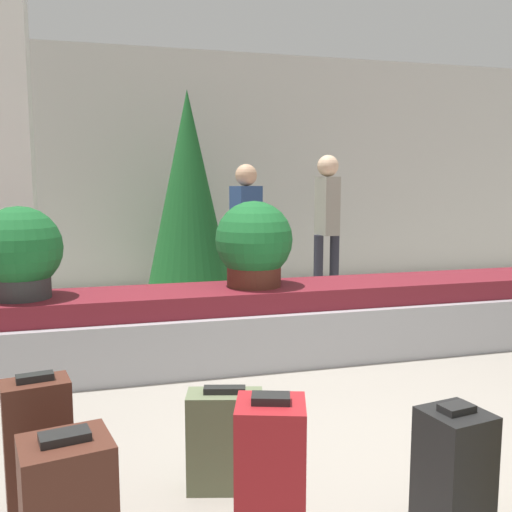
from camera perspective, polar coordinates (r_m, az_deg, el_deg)
The scene contains 13 objects.
ground_plane at distance 3.26m, azimuth 8.84°, elevation -19.25°, with size 18.00×18.00×0.00m, color gray.
back_wall at distance 7.91m, azimuth -6.62°, elevation 8.47°, with size 18.00×0.06×3.20m.
carousel at distance 4.73m, azimuth 0.00°, elevation -6.83°, with size 8.17×0.81×0.61m.
pillar at distance 6.09m, azimuth -23.15°, elevation 8.22°, with size 0.38×0.38×3.20m.
suitcase_1 at distance 2.27m, azimuth 1.46°, elevation -22.24°, with size 0.31×0.30×0.70m.
suitcase_2 at distance 2.63m, azimuth 19.15°, elevation -19.83°, with size 0.28×0.28×0.56m.
suitcase_4 at distance 2.84m, azimuth -3.13°, elevation -17.93°, with size 0.39×0.26×0.51m.
suitcase_5 at distance 2.72m, azimuth -20.90°, elevation -17.84°, with size 0.30×0.22×0.66m.
potted_plant_0 at distance 4.63m, azimuth -0.20°, elevation 1.16°, with size 0.63×0.63×0.70m.
potted_plant_1 at distance 4.48m, azimuth -22.53°, elevation 0.30°, with size 0.61×0.61×0.68m.
traveler_0 at distance 6.05m, azimuth -0.98°, elevation 2.89°, with size 0.37×0.32×1.64m.
traveler_1 at distance 6.64m, azimuth 7.13°, elevation 3.98°, with size 0.31×0.33×1.76m.
decorated_tree at distance 6.87m, azimuth -6.78°, elevation 6.53°, with size 1.02×1.02×2.52m.
Camera 1 is at (-1.22, -2.64, 1.46)m, focal length 40.00 mm.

